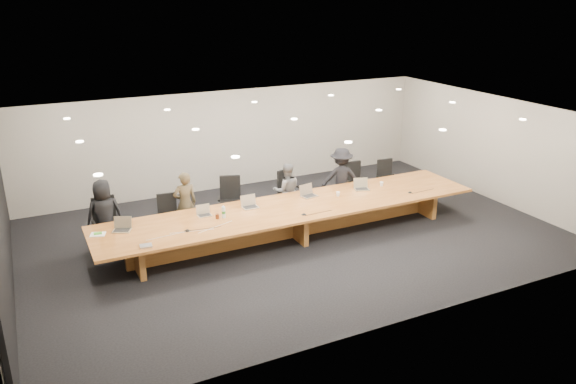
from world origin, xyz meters
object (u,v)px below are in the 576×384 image
mic_left (187,230)px  mic_right (410,192)px  laptop_a (121,225)px  amber_mug (217,216)px  person_b (185,203)px  person_a (105,215)px  chair_right (356,182)px  laptop_d (309,191)px  person_c (287,191)px  chair_mid_left (231,201)px  laptop_c (250,202)px  chair_left (169,217)px  av_box (146,246)px  laptop_e (362,184)px  chair_far_left (108,224)px  chair_far_right (388,179)px  laptop_b (204,211)px  paper_cup_far (382,184)px  conference_table (294,216)px  person_d (341,178)px  paper_cup_near (338,194)px  chair_mid_right (291,192)px  water_bottle (224,212)px  mic_center (304,214)px

mic_left → mic_right: size_ratio=1.16×
laptop_a → amber_mug: (1.98, -0.22, -0.09)m
person_b → person_a: bearing=2.2°
chair_right → laptop_d: (-1.91, -0.92, 0.35)m
person_c → laptop_d: person_c is taller
chair_mid_left → laptop_c: bearing=-64.3°
amber_mug → person_c: bearing=26.1°
chair_left → av_box: bearing=-110.8°
laptop_e → mic_right: bearing=-19.6°
laptop_d → mic_right: laptop_d is taller
chair_far_left → chair_mid_left: 2.91m
chair_far_right → person_c: 3.11m
laptop_b → laptop_d: 2.63m
paper_cup_far → laptop_a: bearing=-179.9°
laptop_a → laptop_e: laptop_a is taller
conference_table → laptop_b: 2.06m
chair_far_right → laptop_d: (-2.85, -0.78, 0.36)m
person_b → amber_mug: person_b is taller
laptop_c → av_box: laptop_c is taller
person_d → paper_cup_near: 1.21m
conference_table → chair_mid_right: (0.60, 1.35, 0.05)m
chair_far_left → water_bottle: chair_far_left is taller
laptop_e → av_box: size_ratio=1.53×
chair_left → mic_center: (2.56, -1.74, 0.24)m
person_b → laptop_e: bearing=169.1°
chair_left → mic_left: 1.50m
chair_left → laptop_d: size_ratio=2.84×
chair_far_left → laptop_c: 3.14m
person_d → mic_center: (-1.97, -1.69, -0.04)m
person_a → laptop_a: (0.18, -0.97, 0.10)m
person_d → laptop_d: person_d is taller
person_b → paper_cup_near: bearing=164.2°
laptop_a → amber_mug: size_ratio=3.46×
laptop_e → water_bottle: bearing=-158.9°
person_a → chair_mid_left: bearing=179.2°
person_a → chair_far_left: bearing=108.8°
laptop_b → mic_right: size_ratio=2.78×
paper_cup_far → av_box: 6.21m
laptop_c → laptop_b: bearing=-179.2°
chair_left → chair_mid_right: 3.19m
mic_center → mic_right: size_ratio=1.05×
chair_left → chair_mid_right: bearing=8.5°
person_a → person_c: 4.35m
chair_right → person_d: person_d is taller
chair_mid_left → water_bottle: (-0.63, -1.28, 0.28)m
person_a → paper_cup_far: (6.59, -0.96, 0.01)m
person_d → mic_left: person_d is taller
laptop_a → paper_cup_far: (6.41, 0.01, -0.09)m
laptop_c → av_box: (-2.59, -1.02, -0.12)m
laptop_e → conference_table: bearing=-154.4°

